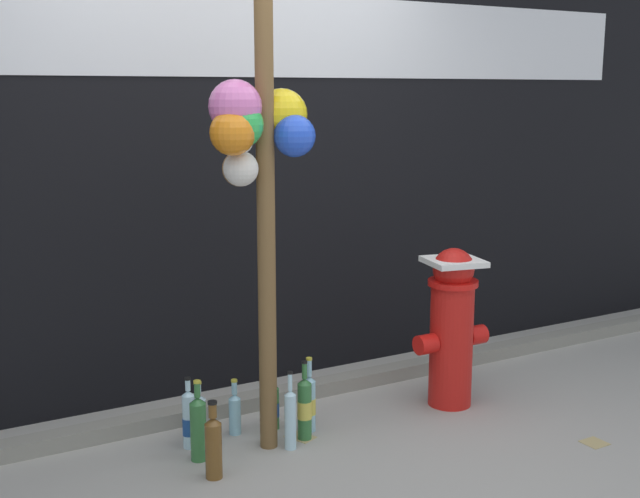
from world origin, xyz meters
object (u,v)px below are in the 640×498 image
object	(u,v)px
bottle_5	(198,427)
bottle_0	(309,402)
bottle_3	(290,418)
bottle_7	(198,416)
memorial_post	(257,104)
bottle_1	(305,408)
bottle_6	(213,445)
fire_hydrant	(452,324)
bottle_4	(235,412)
bottle_2	(189,420)
bottle_8	(274,406)

from	to	relation	value
bottle_5	bottle_0	bearing A→B (deg)	3.61
bottle_3	bottle_7	world-z (taller)	bottle_3
memorial_post	bottle_5	world-z (taller)	memorial_post
bottle_1	bottle_6	world-z (taller)	bottle_1
bottle_0	bottle_6	xyz separation A→B (m)	(-0.62, -0.24, 0.00)
memorial_post	bottle_6	xyz separation A→B (m)	(-0.32, -0.17, -1.49)
memorial_post	fire_hydrant	distance (m)	1.65
bottle_0	memorial_post	bearing A→B (deg)	-166.77
memorial_post	bottle_7	xyz separation A→B (m)	(-0.23, 0.25, -1.53)
memorial_post	bottle_0	size ratio (longest dim) A/B	7.21
bottle_4	bottle_6	size ratio (longest dim) A/B	0.80
bottle_5	bottle_6	xyz separation A→B (m)	(-0.01, -0.20, -0.01)
bottle_2	fire_hydrant	bearing A→B (deg)	-6.94
memorial_post	bottle_4	xyz separation A→B (m)	(-0.05, 0.22, -1.53)
bottle_0	bottle_5	distance (m)	0.61
memorial_post	bottle_2	size ratio (longest dim) A/B	7.83
bottle_7	bottle_8	bearing A→B (deg)	-10.05
bottle_3	bottle_7	distance (m)	0.47
bottle_2	bottle_3	bearing A→B (deg)	-30.87
bottle_6	bottle_7	size ratio (longest dim) A/B	1.20
bottle_2	bottle_5	bearing A→B (deg)	-93.44
bottle_2	bottle_3	size ratio (longest dim) A/B	0.91
fire_hydrant	bottle_4	distance (m)	1.26
fire_hydrant	bottle_3	size ratio (longest dim) A/B	2.24
fire_hydrant	bottle_1	xyz separation A→B (m)	(-0.92, -0.01, -0.30)
bottle_1	bottle_2	bearing A→B (deg)	160.49
bottle_5	bottle_7	xyz separation A→B (m)	(0.08, 0.22, -0.04)
bottle_4	bottle_8	size ratio (longest dim) A/B	0.87
bottle_0	bottle_7	size ratio (longest dim) A/B	1.29
bottle_5	bottle_4	bearing A→B (deg)	35.23
bottle_7	bottle_8	xyz separation A→B (m)	(0.38, -0.07, 0.00)
bottle_4	bottle_8	bearing A→B (deg)	-10.76
bottle_4	bottle_7	size ratio (longest dim) A/B	0.96
memorial_post	bottle_8	world-z (taller)	memorial_post
fire_hydrant	bottle_1	size ratio (longest dim) A/B	2.16
bottle_5	bottle_7	world-z (taller)	bottle_5
bottle_7	bottle_4	bearing A→B (deg)	-9.27
bottle_6	bottle_7	xyz separation A→B (m)	(0.09, 0.42, -0.04)
bottle_0	bottle_4	size ratio (longest dim) A/B	1.35
fire_hydrant	bottle_0	distance (m)	0.91
fire_hydrant	bottle_0	xyz separation A→B (m)	(-0.85, 0.07, -0.31)
bottle_4	bottle_7	bearing A→B (deg)	170.73
bottle_2	bottle_6	world-z (taller)	bottle_6
bottle_5	bottle_1	bearing A→B (deg)	-4.21
memorial_post	bottle_1	xyz separation A→B (m)	(0.23, -0.01, -1.48)
bottle_4	bottle_6	world-z (taller)	bottle_6
bottle_4	bottle_8	xyz separation A→B (m)	(0.20, -0.04, 0.01)
bottle_0	bottle_1	distance (m)	0.11
bottle_1	bottle_2	xyz separation A→B (m)	(-0.53, 0.19, -0.02)
memorial_post	bottle_3	size ratio (longest dim) A/B	7.15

